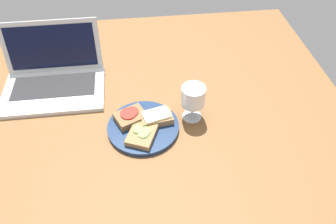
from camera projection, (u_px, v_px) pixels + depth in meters
The scene contains 7 objects.
wooden_table at pixel (147, 130), 106.91cm from camera, with size 140.00×140.00×3.00cm, color brown.
plate at pixel (143, 127), 104.62cm from camera, with size 22.86×22.86×1.56cm, color navy.
sandwich_with_tomato at pixel (131, 117), 104.85cm from camera, with size 11.55×10.42×3.03cm.
sandwich_with_cucumber at pixel (142, 135), 99.98cm from camera, with size 10.84×11.76×2.34cm.
sandwich_with_cheese at pixel (156, 117), 104.65cm from camera, with size 10.77×7.67×3.04cm.
wine_glass at pixel (193, 98), 102.80cm from camera, with size 7.63×7.63×12.67cm.
laptop at pixel (53, 77), 117.49cm from camera, with size 35.48×27.85×20.11cm.
Camera 1 is at (-1.91, -71.40, 81.55)cm, focal length 35.00 mm.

